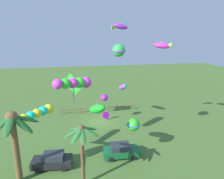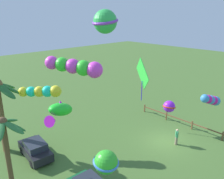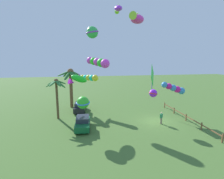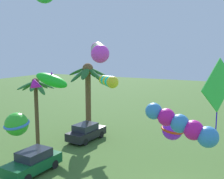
# 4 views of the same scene
# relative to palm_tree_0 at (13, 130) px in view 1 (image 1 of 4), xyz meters

# --- Properties ---
(ground_plane) EXTENTS (120.00, 120.00, 0.00)m
(ground_plane) POSITION_rel_palm_tree_0_xyz_m (-9.16, -11.68, -5.03)
(ground_plane) COLOR #476B2D
(palm_tree_0) EXTENTS (4.25, 4.26, 6.74)m
(palm_tree_0) POSITION_rel_palm_tree_0_xyz_m (0.00, 0.00, 0.00)
(palm_tree_0) COLOR brown
(palm_tree_0) RESTS_ON ground
(palm_tree_1) EXTENTS (2.99, 2.86, 5.72)m
(palm_tree_1) POSITION_rel_palm_tree_0_xyz_m (-5.65, 1.62, -0.62)
(palm_tree_1) COLOR brown
(palm_tree_1) RESTS_ON ground
(rail_fence) EXTENTS (12.91, 0.12, 0.95)m
(rail_fence) POSITION_rel_palm_tree_0_xyz_m (-9.56, -15.82, -4.43)
(rail_fence) COLOR brown
(rail_fence) RESTS_ON ground
(parked_car_0) EXTENTS (4.00, 1.95, 1.51)m
(parked_car_0) POSITION_rel_palm_tree_0_xyz_m (-9.93, -1.83, -4.28)
(parked_car_0) COLOR #145B2D
(parked_car_0) RESTS_ON ground
(parked_car_1) EXTENTS (4.05, 2.07, 1.51)m
(parked_car_1) POSITION_rel_palm_tree_0_xyz_m (-2.79, -1.46, -4.28)
(parked_car_1) COLOR black
(parked_car_1) RESTS_ON ground
(spectator_0) EXTENTS (0.41, 0.46, 1.59)m
(spectator_0) POSITION_rel_palm_tree_0_xyz_m (-10.04, -11.94, -4.22)
(spectator_0) COLOR gray
(spectator_0) RESTS_ON ground
(kite_fish_0) EXTENTS (1.97, 0.93, 0.94)m
(kite_fish_0) POSITION_rel_palm_tree_0_xyz_m (-10.64, -5.99, 8.75)
(kite_fish_0) COLOR #9B2CDD
(kite_tube_1) EXTENTS (0.78, 2.78, 1.46)m
(kite_tube_1) POSITION_rel_palm_tree_0_xyz_m (-12.69, -11.98, 0.17)
(kite_tube_1) COLOR #3788CE
(kite_ball_2) EXTENTS (1.55, 1.56, 1.32)m
(kite_ball_2) POSITION_rel_palm_tree_0_xyz_m (-9.89, -3.20, 6.31)
(kite_ball_2) COLOR green
(kite_fish_3) EXTENTS (2.18, 2.87, 1.61)m
(kite_fish_3) POSITION_rel_palm_tree_0_xyz_m (-7.46, -1.39, 0.78)
(kite_fish_3) COLOR #1ED427
(kite_tube_4) EXTENTS (3.03, 2.93, 1.04)m
(kite_tube_4) POSITION_rel_palm_tree_0_xyz_m (-1.64, -3.11, 0.26)
(kite_tube_4) COLOR yellow
(kite_tube_5) EXTENTS (4.09, 3.02, 1.53)m
(kite_tube_5) POSITION_rel_palm_tree_0_xyz_m (-5.34, -4.25, 2.88)
(kite_tube_5) COLOR #F03ED5
(kite_fish_6) EXTENTS (2.28, 1.93, 0.95)m
(kite_fish_6) POSITION_rel_palm_tree_0_xyz_m (-16.17, -6.39, 6.62)
(kite_fish_6) COLOR #EA31B3
(kite_ball_7) EXTENTS (1.28, 1.29, 1.03)m
(kite_ball_7) POSITION_rel_palm_tree_0_xyz_m (-9.65, -10.85, -0.98)
(kite_ball_7) COLOR #9722F1
(kite_diamond_8) EXTENTS (2.91, 1.60, 4.57)m
(kite_diamond_8) POSITION_rel_palm_tree_0_xyz_m (-5.24, -12.49, 0.81)
(kite_diamond_8) COLOR green
(kite_ball_9) EXTENTS (1.77, 1.77, 1.39)m
(kite_ball_9) POSITION_rel_palm_tree_0_xyz_m (-11.25, -1.93, -1.40)
(kite_ball_9) COLOR green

